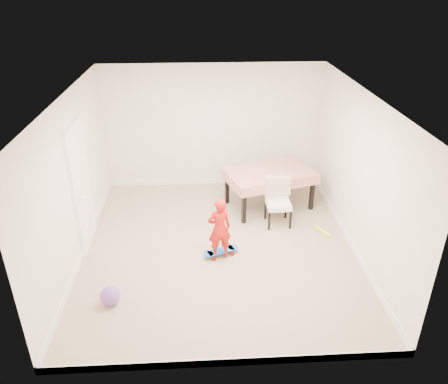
{
  "coord_description": "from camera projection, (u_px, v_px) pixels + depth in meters",
  "views": [
    {
      "loc": [
        -0.27,
        -6.17,
        4.21
      ],
      "look_at": [
        0.1,
        0.2,
        0.95
      ],
      "focal_mm": 35.0,
      "sensor_mm": 36.0,
      "label": 1
    }
  ],
  "objects": [
    {
      "name": "baseboard_right",
      "position": [
        349.0,
        240.0,
        7.5
      ],
      "size": [
        0.02,
        5.0,
        0.12
      ],
      "primitive_type": "cube",
      "color": "white",
      "rests_on": "ground"
    },
    {
      "name": "balloon",
      "position": [
        110.0,
        296.0,
        6.1
      ],
      "size": [
        0.28,
        0.28,
        0.28
      ],
      "primitive_type": "sphere",
      "color": "purple",
      "rests_on": "ground"
    },
    {
      "name": "baseboard_front",
      "position": [
        229.0,
        362.0,
        5.17
      ],
      "size": [
        4.5,
        0.02,
        0.12
      ],
      "primitive_type": "cube",
      "color": "white",
      "rests_on": "ground"
    },
    {
      "name": "dining_table",
      "position": [
        269.0,
        189.0,
        8.54
      ],
      "size": [
        1.87,
        1.48,
        0.77
      ],
      "primitive_type": null,
      "rotation": [
        0.0,
        0.0,
        0.31
      ],
      "color": "#B00913",
      "rests_on": "ground"
    },
    {
      "name": "wall_left",
      "position": [
        74.0,
        182.0,
        6.7
      ],
      "size": [
        0.04,
        5.0,
        2.6
      ],
      "primitive_type": "cube",
      "color": "white",
      "rests_on": "ground"
    },
    {
      "name": "wall_back",
      "position": [
        213.0,
        127.0,
        9.02
      ],
      "size": [
        4.5,
        0.04,
        2.6
      ],
      "primitive_type": "cube",
      "color": "white",
      "rests_on": "ground"
    },
    {
      "name": "wall_front",
      "position": [
        229.0,
        278.0,
        4.61
      ],
      "size": [
        4.5,
        0.04,
        2.6
      ],
      "primitive_type": "cube",
      "color": "white",
      "rests_on": "ground"
    },
    {
      "name": "foam_toy",
      "position": [
        323.0,
        231.0,
        7.81
      ],
      "size": [
        0.23,
        0.38,
        0.06
      ],
      "primitive_type": "cylinder",
      "rotation": [
        1.57,
        0.0,
        0.47
      ],
      "color": "#FDFC1A",
      "rests_on": "ground"
    },
    {
      "name": "dining_chair",
      "position": [
        278.0,
        203.0,
        7.9
      ],
      "size": [
        0.5,
        0.58,
        0.88
      ],
      "primitive_type": null,
      "rotation": [
        0.0,
        0.0,
        0.03
      ],
      "color": "white",
      "rests_on": "ground"
    },
    {
      "name": "skateboard",
      "position": [
        221.0,
        253.0,
        7.19
      ],
      "size": [
        0.65,
        0.44,
        0.09
      ],
      "primitive_type": null,
      "rotation": [
        0.0,
        0.0,
        0.39
      ],
      "color": "blue",
      "rests_on": "ground"
    },
    {
      "name": "ground",
      "position": [
        219.0,
        247.0,
        7.41
      ],
      "size": [
        5.0,
        5.0,
        0.0
      ],
      "primitive_type": "plane",
      "color": "tan",
      "rests_on": "ground"
    },
    {
      "name": "child",
      "position": [
        219.0,
        230.0,
        6.91
      ],
      "size": [
        0.43,
        0.33,
        1.05
      ],
      "primitive_type": "imported",
      "rotation": [
        0.0,
        0.0,
        3.38
      ],
      "color": "red",
      "rests_on": "ground"
    },
    {
      "name": "door",
      "position": [
        81.0,
        189.0,
        7.09
      ],
      "size": [
        0.11,
        0.94,
        2.11
      ],
      "primitive_type": "cube",
      "color": "white",
      "rests_on": "ground"
    },
    {
      "name": "ceiling",
      "position": [
        218.0,
        97.0,
        6.24
      ],
      "size": [
        4.5,
        5.0,
        0.04
      ],
      "primitive_type": "cube",
      "color": "white",
      "rests_on": "wall_back"
    },
    {
      "name": "baseboard_back",
      "position": [
        213.0,
        181.0,
        9.6
      ],
      "size": [
        4.5,
        0.02,
        0.12
      ],
      "primitive_type": "cube",
      "color": "white",
      "rests_on": "ground"
    },
    {
      "name": "baseboard_left",
      "position": [
        85.0,
        249.0,
        7.27
      ],
      "size": [
        0.02,
        5.0,
        0.12
      ],
      "primitive_type": "cube",
      "color": "white",
      "rests_on": "ground"
    },
    {
      "name": "wall_right",
      "position": [
        358.0,
        175.0,
        6.93
      ],
      "size": [
        0.04,
        5.0,
        2.6
      ],
      "primitive_type": "cube",
      "color": "white",
      "rests_on": "ground"
    }
  ]
}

